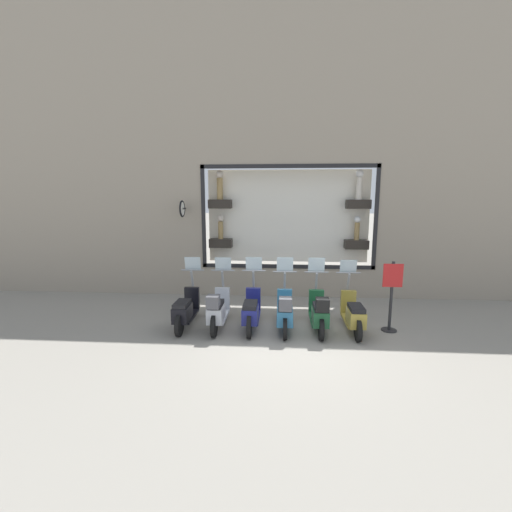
% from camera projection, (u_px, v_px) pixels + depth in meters
% --- Properties ---
extents(ground_plane, '(120.00, 120.00, 0.00)m').
position_uv_depth(ground_plane, '(290.00, 340.00, 7.64)').
color(ground_plane, gray).
extents(building_facade, '(1.18, 36.00, 9.64)m').
position_uv_depth(building_facade, '(289.00, 138.00, 10.34)').
color(building_facade, gray).
rests_on(building_facade, ground_plane).
extents(scooter_olive_0, '(1.80, 0.60, 1.59)m').
position_uv_depth(scooter_olive_0, '(353.00, 314.00, 8.05)').
color(scooter_olive_0, black).
rests_on(scooter_olive_0, ground_plane).
extents(scooter_green_1, '(1.80, 0.61, 1.63)m').
position_uv_depth(scooter_green_1, '(319.00, 312.00, 8.04)').
color(scooter_green_1, black).
rests_on(scooter_green_1, ground_plane).
extents(scooter_teal_2, '(1.80, 0.61, 1.63)m').
position_uv_depth(scooter_teal_2, '(285.00, 312.00, 8.09)').
color(scooter_teal_2, black).
rests_on(scooter_teal_2, ground_plane).
extents(scooter_navy_3, '(1.81, 0.60, 1.63)m').
position_uv_depth(scooter_navy_3, '(251.00, 311.00, 8.22)').
color(scooter_navy_3, black).
rests_on(scooter_navy_3, ground_plane).
extents(scooter_silver_4, '(1.81, 0.61, 1.61)m').
position_uv_depth(scooter_silver_4, '(218.00, 310.00, 8.21)').
color(scooter_silver_4, black).
rests_on(scooter_silver_4, ground_plane).
extents(scooter_black_5, '(1.80, 0.61, 1.61)m').
position_uv_depth(scooter_black_5, '(186.00, 310.00, 8.33)').
color(scooter_black_5, black).
rests_on(scooter_black_5, ground_plane).
extents(shop_sign_post, '(0.36, 0.45, 1.68)m').
position_uv_depth(shop_sign_post, '(391.00, 294.00, 8.02)').
color(shop_sign_post, '#232326').
rests_on(shop_sign_post, ground_plane).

